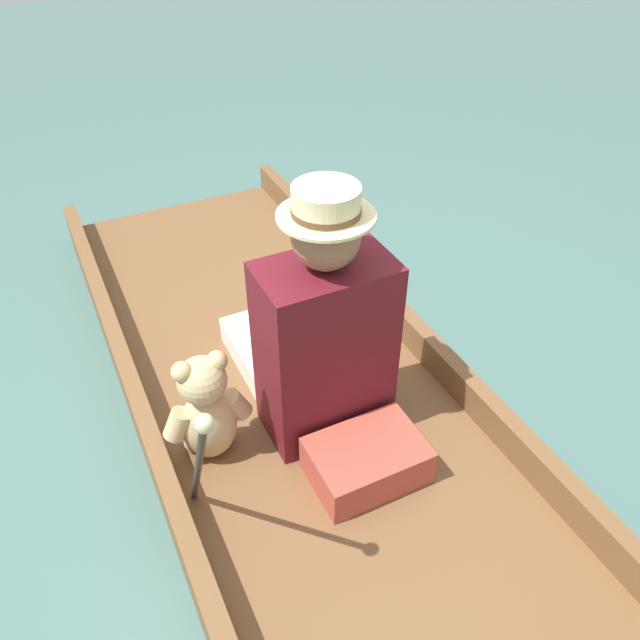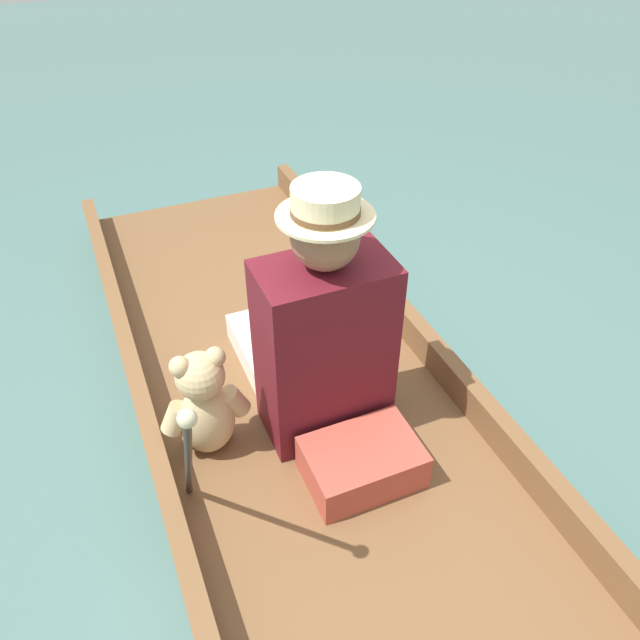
{
  "view_description": "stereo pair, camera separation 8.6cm",
  "coord_description": "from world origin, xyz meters",
  "px_view_note": "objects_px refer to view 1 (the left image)",
  "views": [
    {
      "loc": [
        -0.64,
        -1.5,
        1.8
      ],
      "look_at": [
        0.04,
        -0.1,
        0.56
      ],
      "focal_mm": 35.0,
      "sensor_mm": 36.0,
      "label": 1
    },
    {
      "loc": [
        -0.56,
        -1.54,
        1.8
      ],
      "look_at": [
        0.04,
        -0.1,
        0.56
      ],
      "focal_mm": 35.0,
      "sensor_mm": 36.0,
      "label": 2
    }
  ],
  "objects_px": {
    "wine_glass": "(356,327)",
    "teddy_bear": "(207,410)",
    "walking_cane": "(199,460)",
    "seated_person": "(316,336)"
  },
  "relations": [
    {
      "from": "wine_glass",
      "to": "walking_cane",
      "type": "bearing_deg",
      "value": -140.79
    },
    {
      "from": "teddy_bear",
      "to": "wine_glass",
      "type": "bearing_deg",
      "value": 23.11
    },
    {
      "from": "seated_person",
      "to": "walking_cane",
      "type": "height_order",
      "value": "seated_person"
    },
    {
      "from": "walking_cane",
      "to": "teddy_bear",
      "type": "bearing_deg",
      "value": 73.19
    },
    {
      "from": "seated_person",
      "to": "teddy_bear",
      "type": "xyz_separation_m",
      "value": [
        -0.41,
        -0.03,
        -0.14
      ]
    },
    {
      "from": "seated_person",
      "to": "walking_cane",
      "type": "distance_m",
      "value": 0.66
    },
    {
      "from": "wine_glass",
      "to": "seated_person",
      "type": "bearing_deg",
      "value": -138.54
    },
    {
      "from": "seated_person",
      "to": "teddy_bear",
      "type": "height_order",
      "value": "seated_person"
    },
    {
      "from": "seated_person",
      "to": "wine_glass",
      "type": "xyz_separation_m",
      "value": [
        0.32,
        0.28,
        -0.28
      ]
    },
    {
      "from": "wine_glass",
      "to": "teddy_bear",
      "type": "bearing_deg",
      "value": -156.89
    }
  ]
}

